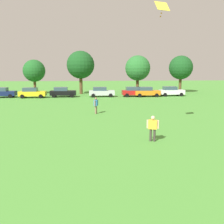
{
  "coord_description": "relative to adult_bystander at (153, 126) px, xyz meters",
  "views": [
    {
      "loc": [
        3.51,
        -0.99,
        4.46
      ],
      "look_at": [
        4.67,
        10.82,
        2.51
      ],
      "focal_mm": 40.54,
      "sensor_mm": 36.0,
      "label": 1
    }
  ],
  "objects": [
    {
      "name": "parked_car_silver_3",
      "position": [
        -1.71,
        27.8,
        -0.12
      ],
      "size": [
        4.3,
        2.02,
        1.68
      ],
      "color": "silver",
      "rests_on": "ground"
    },
    {
      "name": "ground_plane",
      "position": [
        -7.61,
        15.7,
        -0.98
      ],
      "size": [
        160.0,
        160.0,
        0.0
      ],
      "primitive_type": "plane",
      "color": "#4C9338"
    },
    {
      "name": "kite",
      "position": [
        1.15,
        2.67,
        7.81
      ],
      "size": [
        1.14,
        0.8,
        1.07
      ],
      "color": "yellow"
    },
    {
      "name": "parked_car_black_2",
      "position": [
        -8.26,
        28.16,
        -0.12
      ],
      "size": [
        4.3,
        2.02,
        1.68
      ],
      "color": "black",
      "rests_on": "ground"
    },
    {
      "name": "bystander_near_trees",
      "position": [
        -3.22,
        10.8,
        0.04
      ],
      "size": [
        0.49,
        0.78,
        1.72
      ],
      "rotation": [
        0.0,
        0.0,
        4.36
      ],
      "color": "#8C7259",
      "rests_on": "ground"
    },
    {
      "name": "tree_center",
      "position": [
        -5.27,
        33.66,
        4.52
      ],
      "size": [
        5.23,
        5.23,
        8.14
      ],
      "color": "brown",
      "rests_on": "ground"
    },
    {
      "name": "parked_car_white_6",
      "position": [
        10.7,
        28.12,
        -0.12
      ],
      "size": [
        4.3,
        2.02,
        1.68
      ],
      "color": "white",
      "rests_on": "ground"
    },
    {
      "name": "parked_car_orange_5",
      "position": [
        6.06,
        27.29,
        -0.12
      ],
      "size": [
        4.3,
        2.02,
        1.68
      ],
      "color": "orange",
      "rests_on": "ground"
    },
    {
      "name": "parked_car_navy_0",
      "position": [
        -18.23,
        28.29,
        -0.12
      ],
      "size": [
        4.3,
        2.02,
        1.68
      ],
      "color": "#141E4C",
      "rests_on": "ground"
    },
    {
      "name": "tree_far_right",
      "position": [
        14.82,
        34.86,
        4.04
      ],
      "size": [
        4.78,
        4.78,
        7.44
      ],
      "color": "brown",
      "rests_on": "ground"
    },
    {
      "name": "tree_right",
      "position": [
        5.31,
        31.61,
        3.91
      ],
      "size": [
        4.64,
        4.64,
        7.24
      ],
      "color": "brown",
      "rests_on": "ground"
    },
    {
      "name": "parked_car_yellow_1",
      "position": [
        -13.17,
        27.4,
        -0.12
      ],
      "size": [
        4.3,
        2.02,
        1.68
      ],
      "color": "yellow",
      "rests_on": "ground"
    },
    {
      "name": "adult_bystander",
      "position": [
        0.0,
        0.0,
        0.0
      ],
      "size": [
        0.74,
        0.48,
        1.65
      ],
      "rotation": [
        0.0,
        0.0,
        5.92
      ],
      "color": "#3F3833",
      "rests_on": "ground"
    },
    {
      "name": "parked_car_red_4",
      "position": [
        3.98,
        27.8,
        -0.12
      ],
      "size": [
        4.3,
        2.02,
        1.68
      ],
      "color": "red",
      "rests_on": "ground"
    },
    {
      "name": "tree_left",
      "position": [
        -14.06,
        34.48,
        3.41
      ],
      "size": [
        4.18,
        4.18,
        6.51
      ],
      "color": "brown",
      "rests_on": "ground"
    }
  ]
}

